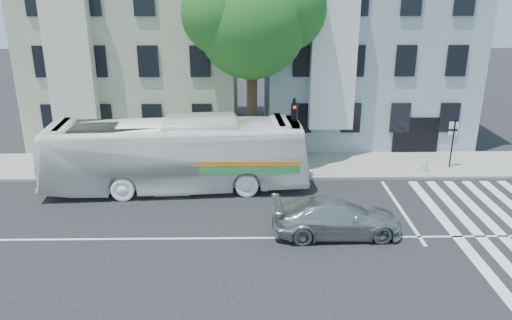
{
  "coord_description": "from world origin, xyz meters",
  "views": [
    {
      "loc": [
        -0.18,
        -17.31,
        9.4
      ],
      "look_at": [
        0.12,
        2.36,
        2.4
      ],
      "focal_mm": 35.0,
      "sensor_mm": 36.0,
      "label": 1
    }
  ],
  "objects_px": {
    "bus": "(176,154)",
    "fire_hydrant": "(425,164)",
    "traffic_signal": "(294,129)",
    "sedan": "(337,217)"
  },
  "relations": [
    {
      "from": "fire_hydrant",
      "to": "bus",
      "type": "bearing_deg",
      "value": -171.98
    },
    {
      "from": "sedan",
      "to": "traffic_signal",
      "type": "height_order",
      "value": "traffic_signal"
    },
    {
      "from": "traffic_signal",
      "to": "fire_hydrant",
      "type": "relative_size",
      "value": 6.32
    },
    {
      "from": "bus",
      "to": "fire_hydrant",
      "type": "bearing_deg",
      "value": -85.76
    },
    {
      "from": "bus",
      "to": "sedan",
      "type": "height_order",
      "value": "bus"
    },
    {
      "from": "bus",
      "to": "traffic_signal",
      "type": "relative_size",
      "value": 2.95
    },
    {
      "from": "sedan",
      "to": "bus",
      "type": "bearing_deg",
      "value": 53.66
    },
    {
      "from": "sedan",
      "to": "fire_hydrant",
      "type": "distance_m",
      "value": 8.74
    },
    {
      "from": "fire_hydrant",
      "to": "sedan",
      "type": "bearing_deg",
      "value": -131.11
    },
    {
      "from": "bus",
      "to": "traffic_signal",
      "type": "bearing_deg",
      "value": -85.47
    }
  ]
}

